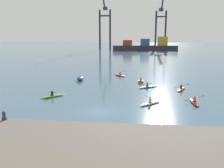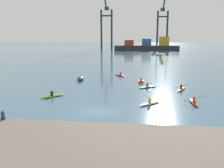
% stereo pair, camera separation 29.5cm
% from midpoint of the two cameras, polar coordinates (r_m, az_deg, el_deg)
% --- Properties ---
extents(ground_plane, '(800.00, 800.00, 0.00)m').
position_cam_midpoint_polar(ground_plane, '(25.23, -2.91, -6.54)').
color(ground_plane, '#476B84').
extents(container_barge, '(38.43, 10.15, 8.42)m').
position_cam_midpoint_polar(container_barge, '(149.79, 8.43, 8.91)').
color(container_barge, '#28282D').
rests_on(container_barge, ground).
extents(gantry_crane_west, '(8.00, 14.86, 35.31)m').
position_cam_midpoint_polar(gantry_crane_west, '(160.37, -1.29, 14.36)').
color(gantry_crane_west, '#232833').
rests_on(gantry_crane_west, ground).
extents(gantry_crane_west_mid, '(7.58, 18.09, 35.09)m').
position_cam_midpoint_polar(gantry_crane_west_mid, '(165.58, 12.03, 14.03)').
color(gantry_crane_west_mid, '#232833').
rests_on(gantry_crane_west_mid, ground).
extents(capsized_dinghy, '(1.19, 2.64, 0.76)m').
position_cam_midpoint_polar(capsized_dinghy, '(43.66, -7.29, 1.32)').
color(capsized_dinghy, navy).
rests_on(capsized_dinghy, ground).
extents(channel_buoy, '(0.90, 0.90, 1.00)m').
position_cam_midpoint_polar(channel_buoy, '(41.08, 7.15, 0.73)').
color(channel_buoy, red).
rests_on(channel_buoy, ground).
extents(kayak_white, '(2.85, 2.80, 1.07)m').
position_cam_midpoint_polar(kayak_white, '(28.04, 9.32, -4.51)').
color(kayak_white, silver).
rests_on(kayak_white, ground).
extents(kayak_lime, '(2.79, 2.87, 0.95)m').
position_cam_midpoint_polar(kayak_lime, '(32.07, -13.73, -2.72)').
color(kayak_lime, '#7ABC2D').
rests_on(kayak_lime, ground).
extents(kayak_magenta, '(2.62, 3.01, 1.06)m').
position_cam_midpoint_polar(kayak_magenta, '(48.25, 2.18, 2.10)').
color(kayak_magenta, '#C13384').
rests_on(kayak_magenta, ground).
extents(kayak_teal, '(3.16, 2.40, 0.99)m').
position_cam_midpoint_polar(kayak_teal, '(37.21, 8.74, -0.66)').
color(kayak_teal, teal).
rests_on(kayak_teal, ground).
extents(kayak_red, '(2.21, 3.42, 1.01)m').
position_cam_midpoint_polar(kayak_red, '(29.74, 19.18, -4.09)').
color(kayak_red, red).
rests_on(kayak_red, ground).
extents(kayak_orange, '(2.01, 3.33, 1.07)m').
position_cam_midpoint_polar(kayak_orange, '(36.60, 16.42, -1.18)').
color(kayak_orange, orange).
rests_on(kayak_orange, ground).
extents(seated_onlooker, '(0.32, 0.30, 0.90)m').
position_cam_midpoint_polar(seated_onlooker, '(22.88, -24.27, -6.80)').
color(seated_onlooker, '#23283D').
rests_on(seated_onlooker, stone_quay).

